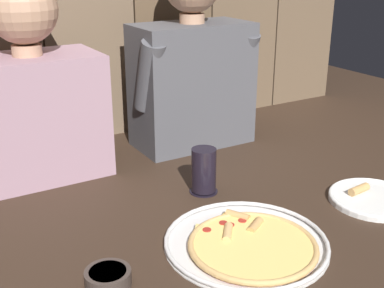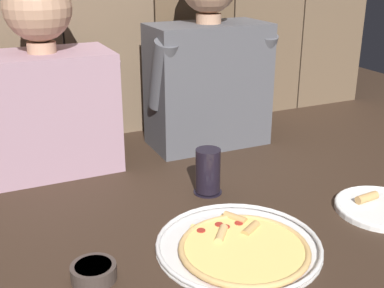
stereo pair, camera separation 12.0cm
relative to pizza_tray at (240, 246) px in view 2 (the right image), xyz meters
name	(u,v)px [view 2 (the right image)]	position (x,y,z in m)	size (l,w,h in m)	color
ground_plane	(206,230)	(-0.03, 0.11, -0.01)	(3.20, 3.20, 0.00)	#332319
pizza_tray	(240,246)	(0.00, 0.00, 0.00)	(0.37, 0.37, 0.03)	silver
dinner_plate	(381,207)	(0.41, 0.01, 0.00)	(0.23, 0.23, 0.03)	white
drinking_glass	(208,172)	(0.06, 0.28, 0.05)	(0.08, 0.08, 0.13)	black
dipping_bowl	(94,271)	(-0.32, 0.03, 0.01)	(0.09, 0.09, 0.03)	#3D332D
diner_left	(46,85)	(-0.29, 0.63, 0.25)	(0.41, 0.23, 0.57)	gray
diner_right	(208,61)	(0.23, 0.63, 0.27)	(0.42, 0.21, 0.62)	#4C4C51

